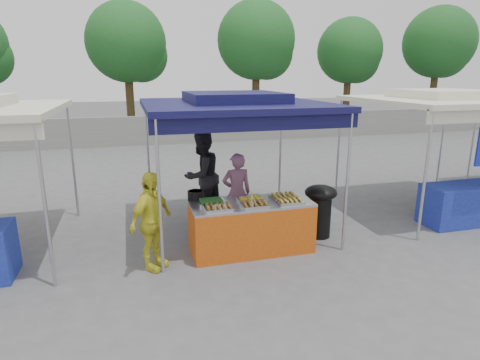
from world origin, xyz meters
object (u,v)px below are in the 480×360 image
object	(u,v)px
vendor_table	(251,227)
cooking_pot	(196,195)
vendor_woman	(237,193)
customer_person	(151,222)
helper_man	(202,175)
wok_burner	(320,206)

from	to	relation	value
vendor_table	cooking_pot	size ratio (longest dim) A/B	7.57
vendor_woman	customer_person	distance (m)	1.98
vendor_table	helper_man	bearing A→B (deg)	105.49
vendor_table	helper_man	world-z (taller)	helper_man
vendor_woman	wok_burner	bearing A→B (deg)	156.82
vendor_table	cooking_pot	distance (m)	1.07
vendor_woman	customer_person	world-z (taller)	customer_person
cooking_pot	vendor_woman	distance (m)	1.02
helper_man	wok_burner	bearing A→B (deg)	105.21
wok_burner	vendor_woman	size ratio (longest dim) A/B	0.65
vendor_table	cooking_pot	xyz separation A→B (m)	(-0.86, 0.39, 0.50)
vendor_table	wok_burner	world-z (taller)	wok_burner
wok_burner	vendor_woman	bearing A→B (deg)	150.48
cooking_pot	vendor_woman	bearing A→B (deg)	31.67
cooking_pot	helper_man	xyz separation A→B (m)	(0.36, 1.40, -0.03)
vendor_woman	helper_man	xyz separation A→B (m)	(-0.49, 0.87, 0.15)
vendor_table	vendor_woman	xyz separation A→B (m)	(-0.00, 0.91, 0.33)
vendor_woman	helper_man	world-z (taller)	helper_man
cooking_pot	customer_person	world-z (taller)	customer_person
wok_burner	helper_man	bearing A→B (deg)	136.77
vendor_table	wok_burner	bearing A→B (deg)	10.40
vendor_table	customer_person	size ratio (longest dim) A/B	1.32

